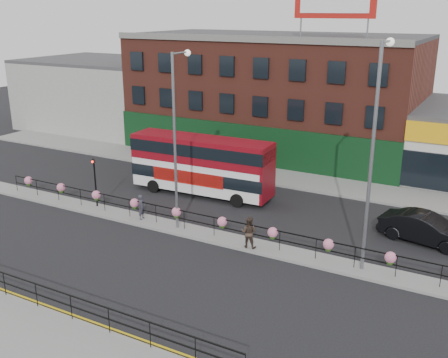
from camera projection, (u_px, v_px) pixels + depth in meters
The scene contains 17 objects.
ground at pixel (199, 234), 30.15m from camera, with size 120.00×120.00×0.00m, color black.
south_pavement at pixel (37, 345), 20.11m from camera, with size 60.00×4.00×0.15m, color gray.
north_pavement at pixel (280, 177), 40.13m from camera, with size 60.00×4.00×0.15m, color gray.
median at pixel (199, 233), 30.12m from camera, with size 60.00×1.60×0.15m, color gray.
yellow_line_inner at pixel (79, 317), 22.05m from camera, with size 60.00×0.10×0.01m, color gold.
yellow_line_outer at pixel (76, 319), 21.90m from camera, with size 60.00×0.10×0.01m, color gold.
brick_building at pixel (276, 93), 47.03m from camera, with size 25.00×12.21×10.30m.
warehouse_west at pixel (103, 93), 56.77m from camera, with size 15.50×12.00×7.30m.
median_railing at pixel (199, 218), 29.82m from camera, with size 30.04×0.56×1.23m.
south_railing at pixel (36, 290), 22.34m from camera, with size 20.04×0.05×1.12m.
double_decker_bus at pixel (202, 160), 35.87m from camera, with size 10.13×2.82×4.06m.
car at pixel (426, 229), 28.85m from camera, with size 5.24×2.66×1.65m, color black.
pedestrian_a at pixel (142, 207), 31.74m from camera, with size 0.43×0.61×1.55m, color #31323C.
pedestrian_b at pixel (249, 232), 27.93m from camera, with size 0.94×0.79×1.74m, color #3C2E24.
lamp_column_west at pixel (177, 127), 29.13m from camera, with size 0.36×1.77×10.08m.
lamp_column_east at pixel (375, 139), 24.10m from camera, with size 0.39×1.93×10.98m.
traffic_light_median at pixel (94, 172), 33.36m from camera, with size 0.15×0.28×3.65m.
Camera 1 is at (14.55, -23.58, 12.38)m, focal length 42.00 mm.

